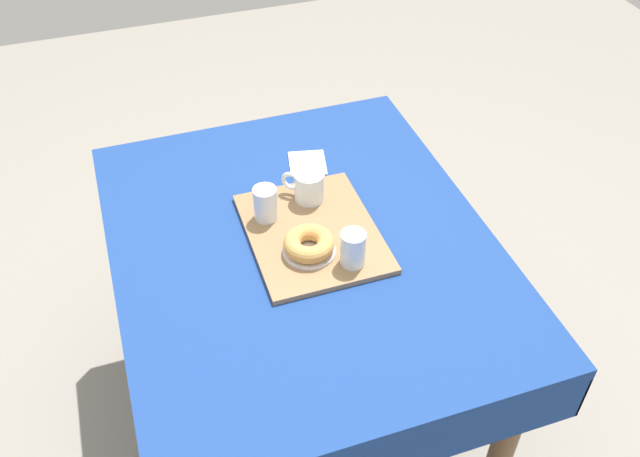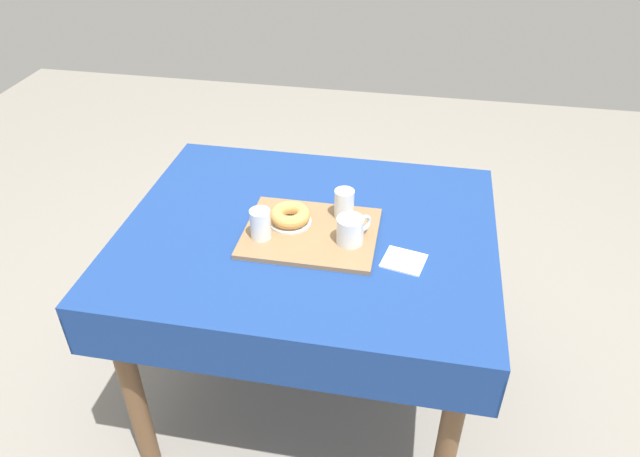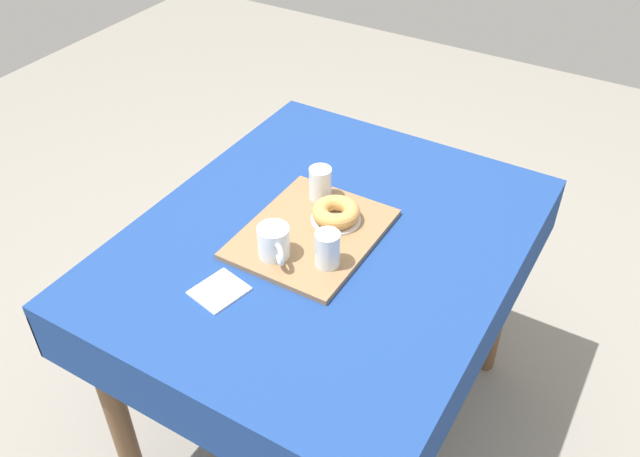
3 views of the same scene
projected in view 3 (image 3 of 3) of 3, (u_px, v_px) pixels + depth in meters
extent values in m
plane|color=gray|center=(324.00, 416.00, 2.23)|extent=(6.00, 6.00, 0.00)
cube|color=navy|center=(325.00, 241.00, 1.76)|extent=(1.16, 0.95, 0.03)
cube|color=navy|center=(189.00, 212.00, 2.00)|extent=(1.16, 0.01, 0.14)
cube|color=navy|center=(493.00, 333.00, 1.62)|extent=(1.16, 0.01, 0.14)
cube|color=navy|center=(414.00, 165.00, 2.19)|extent=(0.01, 0.95, 0.14)
cube|color=navy|center=(189.00, 422.00, 1.43)|extent=(0.01, 0.95, 0.14)
cylinder|color=brown|center=(302.00, 215.00, 2.48)|extent=(0.06, 0.06, 0.74)
cylinder|color=brown|center=(114.00, 403.00, 1.83)|extent=(0.06, 0.06, 0.74)
cylinder|color=brown|center=(502.00, 289.00, 2.17)|extent=(0.06, 0.06, 0.74)
cube|color=olive|center=(312.00, 234.00, 1.74)|extent=(0.40, 0.32, 0.01)
cylinder|color=white|center=(274.00, 241.00, 1.64)|extent=(0.08, 0.08, 0.08)
cylinder|color=#84380F|center=(274.00, 244.00, 1.65)|extent=(0.07, 0.07, 0.06)
torus|color=white|center=(279.00, 255.00, 1.60)|extent=(0.05, 0.05, 0.06)
cylinder|color=white|center=(327.00, 249.00, 1.61)|extent=(0.06, 0.06, 0.09)
cylinder|color=silver|center=(327.00, 254.00, 1.62)|extent=(0.05, 0.05, 0.05)
cylinder|color=white|center=(320.00, 183.00, 1.82)|extent=(0.06, 0.06, 0.09)
cylinder|color=silver|center=(320.00, 189.00, 1.84)|extent=(0.05, 0.05, 0.05)
cylinder|color=silver|center=(337.00, 220.00, 1.77)|extent=(0.13, 0.13, 0.01)
torus|color=tan|center=(338.00, 213.00, 1.75)|extent=(0.13, 0.13, 0.04)
cube|color=white|center=(219.00, 291.00, 1.58)|extent=(0.14, 0.13, 0.01)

